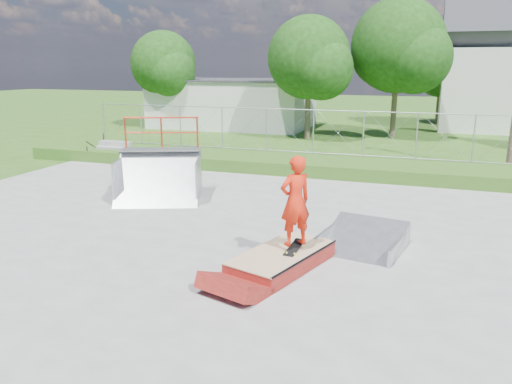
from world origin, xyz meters
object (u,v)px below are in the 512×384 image
at_px(grind_box, 282,260).
at_px(flat_bank_ramp, 363,239).
at_px(skater, 295,205).
at_px(quarter_pipe, 158,161).

distance_m(grind_box, flat_bank_ramp, 2.14).
bearing_deg(skater, flat_bank_ramp, -175.32).
height_order(grind_box, quarter_pipe, quarter_pipe).
distance_m(flat_bank_ramp, skater, 2.16).
height_order(quarter_pipe, flat_bank_ramp, quarter_pipe).
distance_m(grind_box, quarter_pipe, 6.36).
distance_m(quarter_pipe, skater, 6.35).
bearing_deg(flat_bank_ramp, skater, -120.32).
height_order(grind_box, skater, skater).
relative_size(quarter_pipe, flat_bank_ramp, 1.37).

